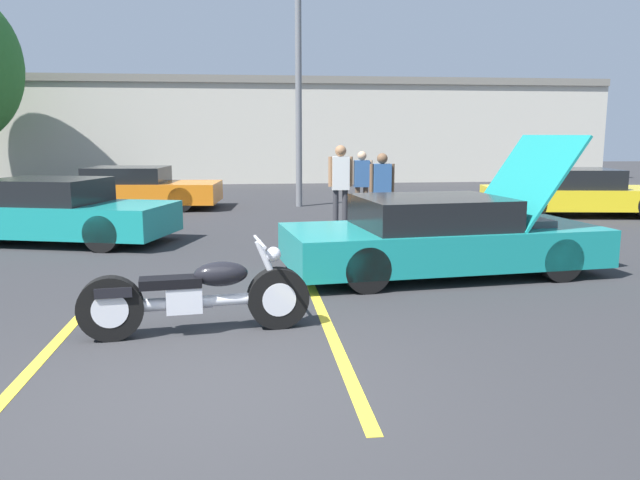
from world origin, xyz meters
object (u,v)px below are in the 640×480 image
(light_pole, at_px, (301,45))
(spectator_near_motorcycle, at_px, (341,180))
(spectator_midground, at_px, (382,186))
(parked_car_mid_row, at_px, (133,188))
(spectator_by_show_car, at_px, (362,179))
(motorcycle, at_px, (196,296))
(parked_car_right_row, at_px, (577,193))
(show_car_hood_open, at_px, (443,236))
(parked_car_left_row, at_px, (55,212))

(light_pole, distance_m, spectator_near_motorcycle, 5.78)
(spectator_midground, bearing_deg, parked_car_mid_row, 138.82)
(spectator_near_motorcycle, distance_m, spectator_by_show_car, 1.83)
(motorcycle, distance_m, parked_car_right_row, 12.37)
(show_car_hood_open, distance_m, parked_car_right_row, 8.25)
(light_pole, relative_size, motorcycle, 3.46)
(parked_car_left_row, bearing_deg, parked_car_right_row, 28.84)
(parked_car_right_row, xyz_separation_m, spectator_by_show_car, (-5.60, -0.23, 0.41))
(motorcycle, relative_size, parked_car_right_row, 0.49)
(parked_car_left_row, height_order, spectator_near_motorcycle, spectator_near_motorcycle)
(motorcycle, relative_size, show_car_hood_open, 0.49)
(parked_car_mid_row, bearing_deg, light_pole, 5.35)
(show_car_hood_open, bearing_deg, light_pole, 91.86)
(light_pole, relative_size, parked_car_mid_row, 1.71)
(parked_car_mid_row, relative_size, spectator_by_show_car, 2.89)
(light_pole, bearing_deg, spectator_midground, -76.73)
(light_pole, distance_m, motorcycle, 12.29)
(show_car_hood_open, relative_size, parked_car_mid_row, 1.00)
(light_pole, xyz_separation_m, show_car_hood_open, (1.31, -8.96, -3.90))
(light_pole, height_order, spectator_midground, light_pole)
(parked_car_left_row, height_order, spectator_midground, spectator_midground)
(parked_car_mid_row, height_order, spectator_midground, spectator_midground)
(motorcycle, bearing_deg, spectator_by_show_car, 61.61)
(parked_car_mid_row, height_order, parked_car_left_row, parked_car_left_row)
(spectator_by_show_car, bearing_deg, spectator_midground, -89.15)
(parked_car_left_row, relative_size, spectator_near_motorcycle, 2.54)
(spectator_by_show_car, bearing_deg, show_car_hood_open, -88.76)
(light_pole, relative_size, spectator_near_motorcycle, 4.48)
(light_pole, relative_size, spectator_midground, 4.90)
(show_car_hood_open, distance_m, parked_car_mid_row, 10.80)
(show_car_hood_open, xyz_separation_m, parked_car_left_row, (-6.50, 3.49, 0.02))
(motorcycle, bearing_deg, spectator_midground, 55.13)
(parked_car_right_row, distance_m, spectator_by_show_car, 5.62)
(parked_car_left_row, bearing_deg, light_pole, 62.75)
(light_pole, bearing_deg, spectator_by_show_car, -68.64)
(motorcycle, height_order, parked_car_mid_row, parked_car_mid_row)
(motorcycle, xyz_separation_m, parked_car_right_row, (8.87, 8.62, 0.17))
(motorcycle, xyz_separation_m, parked_car_mid_row, (-2.60, 11.43, 0.16))
(parked_car_left_row, bearing_deg, spectator_near_motorcycle, 24.27)
(spectator_near_motorcycle, relative_size, spectator_by_show_car, 1.10)
(show_car_hood_open, bearing_deg, parked_car_mid_row, 117.29)
(show_car_hood_open, xyz_separation_m, spectator_near_motorcycle, (-0.89, 4.28, 0.53))
(parked_car_left_row, bearing_deg, motorcycle, -46.22)
(motorcycle, bearing_deg, parked_car_right_row, 37.08)
(show_car_hood_open, height_order, spectator_near_motorcycle, show_car_hood_open)
(light_pole, height_order, show_car_hood_open, light_pole)
(parked_car_left_row, xyz_separation_m, spectator_by_show_car, (6.37, 2.45, 0.40))
(motorcycle, height_order, spectator_midground, spectator_midground)
(spectator_midground, bearing_deg, parked_car_left_row, -177.07)
(motorcycle, xyz_separation_m, spectator_near_motorcycle, (2.51, 6.73, 0.70))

